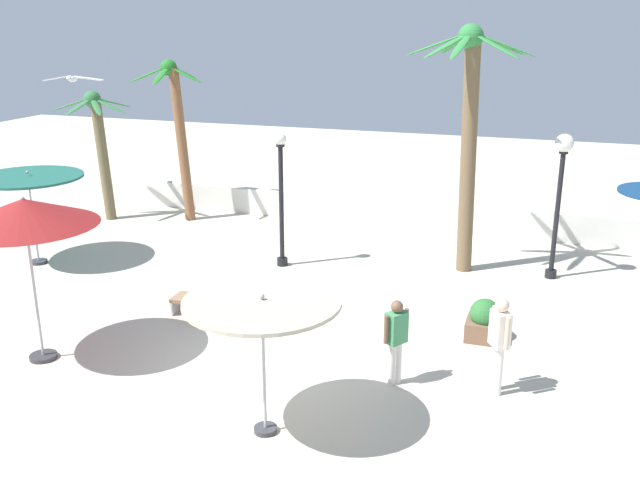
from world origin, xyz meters
name	(u,v)px	position (x,y,z in m)	size (l,w,h in m)	color
ground_plane	(263,362)	(0.00, 0.00, 0.00)	(56.00, 56.00, 0.00)	beige
boundary_wall	(384,212)	(0.00, 9.61, 0.42)	(25.20, 0.30, 0.84)	silver
patio_umbrella_0	(28,180)	(-7.80, 3.27, 2.23)	(2.73, 2.73, 2.49)	#333338
patio_umbrella_2	(24,213)	(-4.02, -1.17, 2.86)	(2.59, 2.59, 3.17)	#333338
patio_umbrella_3	(262,307)	(0.94, -2.11, 2.11)	(2.36, 2.36, 2.32)	#333338
palm_tree_0	(99,138)	(-8.68, 7.57, 2.60)	(2.51, 2.58, 4.06)	brown
palm_tree_1	(469,123)	(2.80, 6.32, 3.75)	(3.02, 3.03, 6.06)	brown
palm_tree_2	(178,123)	(-6.28, 8.31, 3.06)	(2.21, 2.40, 5.00)	brown
lamp_post_0	(561,181)	(5.03, 6.44, 2.47)	(0.44, 0.44, 3.59)	black
lamp_post_1	(281,193)	(-1.64, 5.17, 1.95)	(0.32, 0.32, 3.47)	black
lounge_chair_0	(214,300)	(-1.81, 1.62, 0.39)	(1.90, 0.59, 0.84)	#B7B7BC
guest_0	(500,336)	(4.23, 0.26, 1.07)	(0.39, 0.49, 1.75)	silver
guest_1	(396,334)	(2.51, 0.01, 0.95)	(0.40, 0.48, 1.58)	silver
seagull_1	(73,79)	(-4.89, 1.67, 4.96)	(1.33, 0.39, 0.15)	white
planter	(484,321)	(3.81, 2.36, 0.38)	(0.70, 0.70, 0.85)	brown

